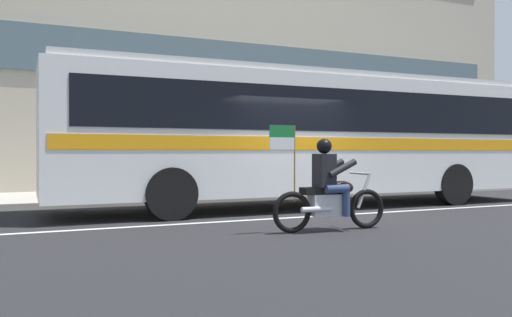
% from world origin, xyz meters
% --- Properties ---
extents(ground_plane, '(60.00, 60.00, 0.00)m').
position_xyz_m(ground_plane, '(0.00, 0.00, 0.00)').
color(ground_plane, black).
extents(sidewalk_curb, '(28.00, 3.80, 0.15)m').
position_xyz_m(sidewalk_curb, '(0.00, 5.10, 0.07)').
color(sidewalk_curb, '#A39E93').
rests_on(sidewalk_curb, ground_plane).
extents(lane_center_stripe, '(26.60, 0.14, 0.01)m').
position_xyz_m(lane_center_stripe, '(0.00, -0.60, 0.00)').
color(lane_center_stripe, silver).
rests_on(lane_center_stripe, ground_plane).
extents(office_building_facade, '(28.00, 0.89, 12.79)m').
position_xyz_m(office_building_facade, '(0.00, 7.39, 6.40)').
color(office_building_facade, '#B2A893').
rests_on(office_building_facade, ground_plane).
extents(transit_bus, '(12.51, 2.67, 3.22)m').
position_xyz_m(transit_bus, '(1.21, 1.19, 1.88)').
color(transit_bus, white).
rests_on(transit_bus, ground_plane).
extents(motorcycle_with_rider, '(2.20, 0.64, 1.78)m').
position_xyz_m(motorcycle_with_rider, '(-0.57, -2.42, 0.67)').
color(motorcycle_with_rider, black).
rests_on(motorcycle_with_rider, ground_plane).
extents(fire_hydrant, '(0.22, 0.30, 0.75)m').
position_xyz_m(fire_hydrant, '(-1.24, 3.67, 0.52)').
color(fire_hydrant, gold).
rests_on(fire_hydrant, sidewalk_curb).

